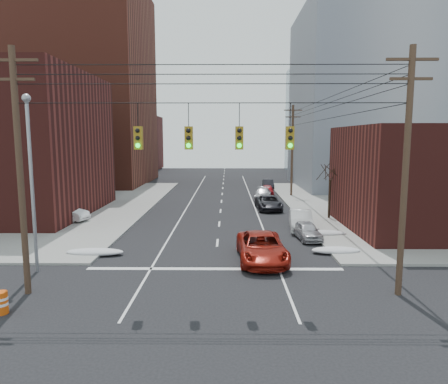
{
  "coord_description": "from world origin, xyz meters",
  "views": [
    {
      "loc": [
        0.7,
        -14.52,
        7.1
      ],
      "look_at": [
        0.42,
        15.73,
        3.0
      ],
      "focal_mm": 32.0,
      "sensor_mm": 36.0,
      "label": 1
    }
  ],
  "objects_px": {
    "parked_car_e": "(267,190)",
    "lot_car_c": "(25,208)",
    "parked_car_a": "(307,230)",
    "parked_car_f": "(268,184)",
    "lot_car_d": "(45,202)",
    "lot_car_a": "(64,213)",
    "parked_car_d": "(263,194)",
    "parked_car_c": "(269,203)",
    "lot_car_b": "(70,198)",
    "parked_car_b": "(301,220)",
    "red_pickup": "(262,247)",
    "construction_barrel": "(1,302)"
  },
  "relations": [
    {
      "from": "parked_car_d",
      "to": "lot_car_c",
      "type": "height_order",
      "value": "lot_car_c"
    },
    {
      "from": "lot_car_d",
      "to": "parked_car_f",
      "type": "bearing_deg",
      "value": -32.27
    },
    {
      "from": "lot_car_b",
      "to": "lot_car_c",
      "type": "bearing_deg",
      "value": 146.04
    },
    {
      "from": "parked_car_a",
      "to": "lot_car_b",
      "type": "relative_size",
      "value": 0.69
    },
    {
      "from": "parked_car_e",
      "to": "parked_car_f",
      "type": "xyz_separation_m",
      "value": [
        0.71,
        6.32,
        0.02
      ]
    },
    {
      "from": "parked_car_a",
      "to": "parked_car_d",
      "type": "bearing_deg",
      "value": 88.01
    },
    {
      "from": "red_pickup",
      "to": "parked_car_e",
      "type": "bearing_deg",
      "value": 81.62
    },
    {
      "from": "parked_car_a",
      "to": "parked_car_f",
      "type": "height_order",
      "value": "parked_car_f"
    },
    {
      "from": "parked_car_d",
      "to": "parked_car_c",
      "type": "bearing_deg",
      "value": -82.71
    },
    {
      "from": "parked_car_b",
      "to": "parked_car_f",
      "type": "xyz_separation_m",
      "value": [
        0.0,
        25.4,
        -0.11
      ]
    },
    {
      "from": "parked_car_f",
      "to": "construction_barrel",
      "type": "bearing_deg",
      "value": -110.49
    },
    {
      "from": "parked_car_e",
      "to": "lot_car_c",
      "type": "bearing_deg",
      "value": -145.63
    },
    {
      "from": "lot_car_b",
      "to": "lot_car_c",
      "type": "distance_m",
      "value": 6.25
    },
    {
      "from": "parked_car_a",
      "to": "parked_car_c",
      "type": "distance_m",
      "value": 11.85
    },
    {
      "from": "parked_car_b",
      "to": "lot_car_b",
      "type": "height_order",
      "value": "lot_car_b"
    },
    {
      "from": "parked_car_b",
      "to": "lot_car_b",
      "type": "relative_size",
      "value": 0.87
    },
    {
      "from": "parked_car_b",
      "to": "construction_barrel",
      "type": "xyz_separation_m",
      "value": [
        -14.9,
        -15.19,
        -0.29
      ]
    },
    {
      "from": "parked_car_b",
      "to": "lot_car_d",
      "type": "height_order",
      "value": "lot_car_d"
    },
    {
      "from": "parked_car_a",
      "to": "lot_car_c",
      "type": "relative_size",
      "value": 0.77
    },
    {
      "from": "parked_car_f",
      "to": "lot_car_d",
      "type": "relative_size",
      "value": 0.96
    },
    {
      "from": "parked_car_a",
      "to": "lot_car_a",
      "type": "bearing_deg",
      "value": 157.75
    },
    {
      "from": "parked_car_a",
      "to": "parked_car_b",
      "type": "relative_size",
      "value": 0.79
    },
    {
      "from": "lot_car_a",
      "to": "lot_car_d",
      "type": "xyz_separation_m",
      "value": [
        -4.24,
        5.66,
        0.01
      ]
    },
    {
      "from": "red_pickup",
      "to": "lot_car_d",
      "type": "distance_m",
      "value": 25.73
    },
    {
      "from": "parked_car_a",
      "to": "lot_car_c",
      "type": "distance_m",
      "value": 25.01
    },
    {
      "from": "parked_car_a",
      "to": "construction_barrel",
      "type": "bearing_deg",
      "value": -147.13
    },
    {
      "from": "red_pickup",
      "to": "construction_barrel",
      "type": "relative_size",
      "value": 6.25
    },
    {
      "from": "lot_car_a",
      "to": "construction_barrel",
      "type": "relative_size",
      "value": 4.56
    },
    {
      "from": "parked_car_d",
      "to": "construction_barrel",
      "type": "relative_size",
      "value": 4.89
    },
    {
      "from": "parked_car_e",
      "to": "lot_car_c",
      "type": "xyz_separation_m",
      "value": [
        -23.24,
        -14.52,
        0.21
      ]
    },
    {
      "from": "red_pickup",
      "to": "lot_car_c",
      "type": "height_order",
      "value": "red_pickup"
    },
    {
      "from": "red_pickup",
      "to": "lot_car_a",
      "type": "bearing_deg",
      "value": 144.43
    },
    {
      "from": "parked_car_e",
      "to": "parked_car_c",
      "type": "bearing_deg",
      "value": -92.57
    },
    {
      "from": "parked_car_a",
      "to": "parked_car_c",
      "type": "relative_size",
      "value": 0.73
    },
    {
      "from": "red_pickup",
      "to": "lot_car_b",
      "type": "bearing_deg",
      "value": 132.86
    },
    {
      "from": "red_pickup",
      "to": "lot_car_c",
      "type": "bearing_deg",
      "value": 146.07
    },
    {
      "from": "parked_car_d",
      "to": "construction_barrel",
      "type": "height_order",
      "value": "parked_car_d"
    },
    {
      "from": "parked_car_f",
      "to": "parked_car_e",
      "type": "bearing_deg",
      "value": -96.73
    },
    {
      "from": "parked_car_b",
      "to": "parked_car_f",
      "type": "distance_m",
      "value": 25.4
    },
    {
      "from": "parked_car_e",
      "to": "lot_car_a",
      "type": "bearing_deg",
      "value": -136.15
    },
    {
      "from": "parked_car_a",
      "to": "lot_car_d",
      "type": "bearing_deg",
      "value": 148.25
    },
    {
      "from": "red_pickup",
      "to": "parked_car_e",
      "type": "distance_m",
      "value": 27.28
    },
    {
      "from": "parked_car_a",
      "to": "parked_car_d",
      "type": "xyz_separation_m",
      "value": [
        -1.5,
        18.36,
        0.03
      ]
    },
    {
      "from": "parked_car_d",
      "to": "parked_car_a",
      "type": "bearing_deg",
      "value": -78.05
    },
    {
      "from": "parked_car_c",
      "to": "parked_car_d",
      "type": "xyz_separation_m",
      "value": [
        0.0,
        6.6,
        -0.04
      ]
    },
    {
      "from": "parked_car_d",
      "to": "parked_car_e",
      "type": "relative_size",
      "value": 1.21
    },
    {
      "from": "parked_car_a",
      "to": "lot_car_d",
      "type": "relative_size",
      "value": 0.89
    },
    {
      "from": "parked_car_c",
      "to": "lot_car_b",
      "type": "xyz_separation_m",
      "value": [
        -20.65,
        1.8,
        0.2
      ]
    },
    {
      "from": "parked_car_a",
      "to": "lot_car_a",
      "type": "distance_m",
      "value": 20.16
    },
    {
      "from": "parked_car_f",
      "to": "parked_car_d",
      "type": "bearing_deg",
      "value": -99.4
    }
  ]
}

